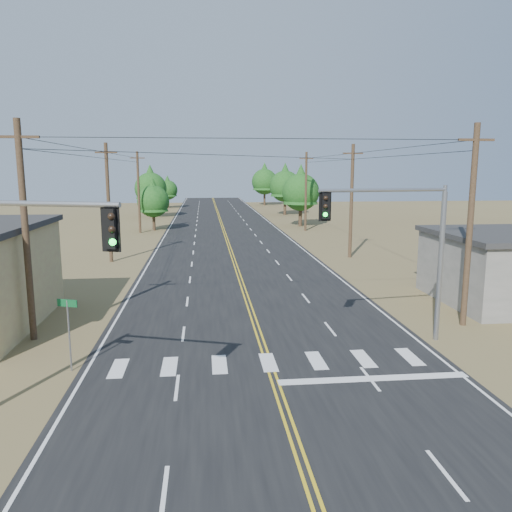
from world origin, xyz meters
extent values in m
plane|color=olive|center=(0.00, 0.00, 0.00)|extent=(220.00, 220.00, 0.00)
cube|color=black|center=(0.00, 30.00, 0.01)|extent=(15.00, 200.00, 0.02)
cylinder|color=#4C3826|center=(-10.50, 12.00, 5.00)|extent=(0.30, 0.30, 10.00)
cube|color=#4C3826|center=(-10.50, 12.00, 9.20)|extent=(1.80, 0.12, 0.12)
cylinder|color=#4C3826|center=(-10.50, 32.00, 5.00)|extent=(0.30, 0.30, 10.00)
cube|color=#4C3826|center=(-10.50, 32.00, 9.20)|extent=(1.80, 0.12, 0.12)
cylinder|color=#4C3826|center=(-10.50, 52.00, 5.00)|extent=(0.30, 0.30, 10.00)
cube|color=#4C3826|center=(-10.50, 52.00, 9.20)|extent=(1.80, 0.12, 0.12)
cylinder|color=#4C3826|center=(10.50, 12.00, 5.00)|extent=(0.30, 0.30, 10.00)
cube|color=#4C3826|center=(10.50, 12.00, 9.20)|extent=(1.80, 0.12, 0.12)
cylinder|color=#4C3826|center=(10.50, 32.00, 5.00)|extent=(0.30, 0.30, 10.00)
cube|color=#4C3826|center=(10.50, 32.00, 9.20)|extent=(1.80, 0.12, 0.12)
cylinder|color=#4C3826|center=(10.50, 52.00, 5.00)|extent=(0.30, 0.30, 10.00)
cube|color=#4C3826|center=(10.50, 52.00, 9.20)|extent=(1.80, 0.12, 0.12)
cylinder|color=gray|center=(-7.40, 3.10, 6.88)|extent=(5.45, 1.94, 0.16)
cube|color=black|center=(-4.97, 2.30, 6.25)|extent=(0.41, 0.38, 1.07)
sphere|color=black|center=(-4.92, 2.13, 6.59)|extent=(0.19, 0.19, 0.19)
sphere|color=black|center=(-4.92, 2.13, 6.25)|extent=(0.19, 0.19, 0.19)
sphere|color=#0CE533|center=(-4.92, 2.13, 5.91)|extent=(0.19, 0.19, 0.19)
cylinder|color=gray|center=(8.10, 10.00, 3.42)|extent=(0.23, 0.23, 6.83)
cylinder|color=gray|center=(8.10, 10.00, 6.83)|extent=(0.18, 0.18, 0.59)
cylinder|color=gray|center=(5.17, 9.61, 6.93)|extent=(5.88, 0.93, 0.16)
cube|color=black|center=(2.53, 9.26, 6.30)|extent=(0.38, 0.34, 1.07)
sphere|color=black|center=(2.50, 9.09, 6.64)|extent=(0.20, 0.20, 0.20)
sphere|color=black|center=(2.50, 9.09, 6.30)|extent=(0.20, 0.20, 0.20)
sphere|color=#0CE533|center=(2.50, 9.09, 5.95)|extent=(0.20, 0.20, 0.20)
cylinder|color=gray|center=(-7.80, 8.00, 1.43)|extent=(0.07, 0.07, 2.86)
cube|color=#0A4C23|center=(-7.80, 8.00, 2.74)|extent=(0.82, 0.33, 0.29)
cylinder|color=#3F2D1E|center=(-9.00, 54.32, 1.24)|extent=(0.39, 0.39, 2.47)
cone|color=#174D16|center=(-9.00, 54.32, 4.67)|extent=(3.84, 3.84, 4.39)
sphere|color=#174D16|center=(-9.00, 54.32, 3.77)|extent=(4.12, 4.12, 4.12)
cylinder|color=#3F2D1E|center=(-11.15, 72.58, 1.56)|extent=(0.44, 0.44, 3.12)
cone|color=#174D16|center=(-11.15, 72.58, 5.89)|extent=(4.85, 4.85, 5.55)
sphere|color=#174D16|center=(-11.15, 72.58, 4.77)|extent=(5.20, 5.20, 5.20)
cylinder|color=#3F2D1E|center=(-9.86, 93.30, 1.21)|extent=(0.44, 0.44, 2.41)
cone|color=#174D16|center=(-9.86, 93.30, 4.56)|extent=(3.76, 3.76, 4.29)
sphere|color=#174D16|center=(-9.86, 93.30, 3.69)|extent=(4.02, 4.02, 4.02)
cylinder|color=#3F2D1E|center=(10.83, 57.16, 1.55)|extent=(0.49, 0.49, 3.09)
cone|color=#174D16|center=(10.83, 57.16, 5.84)|extent=(4.81, 4.81, 5.50)
sphere|color=#174D16|center=(10.83, 57.16, 4.72)|extent=(5.15, 5.15, 5.15)
cylinder|color=#3F2D1E|center=(11.54, 74.88, 1.62)|extent=(0.47, 0.47, 3.24)
cone|color=#174D16|center=(11.54, 74.88, 6.12)|extent=(5.04, 5.04, 5.76)
sphere|color=#174D16|center=(11.54, 74.88, 4.95)|extent=(5.40, 5.40, 5.40)
cylinder|color=#3F2D1E|center=(10.93, 99.33, 1.69)|extent=(0.47, 0.47, 3.38)
cone|color=#174D16|center=(10.93, 99.33, 6.39)|extent=(5.26, 5.26, 6.02)
sphere|color=#174D16|center=(10.93, 99.33, 5.17)|extent=(5.64, 5.64, 5.64)
camera|label=1|loc=(-2.51, -11.17, 7.79)|focal=35.00mm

